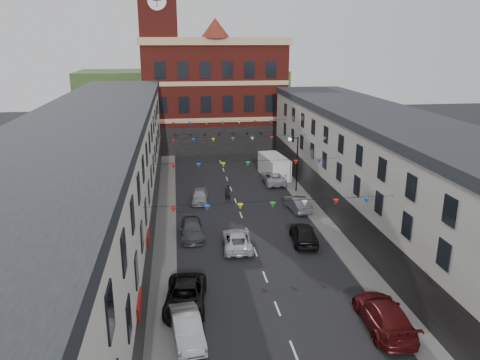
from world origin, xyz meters
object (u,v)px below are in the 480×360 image
street_lamp (295,157)px  car_left_c (185,296)px  car_right_c (384,315)px  car_right_f (273,178)px  white_van (274,167)px  car_left_e (200,196)px  car_right_d (304,234)px  car_left_b (187,328)px  car_left_d (192,229)px  pedestrian (228,194)px  car_right_e (297,203)px  moving_car (237,240)px

street_lamp → car_left_c: size_ratio=1.15×
car_right_c → car_right_f: car_right_c is taller
car_right_f → car_right_c: bearing=91.1°
street_lamp → white_van: (-0.95, 5.91, -2.62)m
car_left_e → car_right_d: size_ratio=0.85×
car_left_e → car_right_f: bearing=36.1°
car_left_b → car_left_e: 22.55m
car_left_e → car_right_d: (7.72, -11.02, 0.12)m
car_left_d → car_right_f: car_right_f is taller
car_right_d → pedestrian: bearing=-59.7°
car_right_e → white_van: bearing=-97.3°
car_right_d → car_right_f: bearing=-87.5°
car_left_b → car_left_d: 13.89m
car_left_c → car_left_d: car_left_c is taller
street_lamp → car_left_b: size_ratio=1.40×
car_right_d → moving_car: bearing=7.5°
car_left_c → pedestrian: 19.48m
car_left_b → car_right_d: bearing=42.8°
car_right_f → moving_car: car_right_f is taller
car_left_d → white_van: (10.31, 16.32, 0.62)m
car_right_e → car_right_f: size_ratio=0.84×
car_right_c → car_right_f: size_ratio=1.12×
street_lamp → car_left_b: bearing=-116.4°
white_van → car_left_b: bearing=-117.1°
street_lamp → car_right_d: street_lamp is taller
moving_car → white_van: size_ratio=0.82×
car_left_b → car_left_d: car_left_b is taller
car_right_d → pedestrian: (-4.90, 10.67, 0.10)m
car_left_d → car_right_e: size_ratio=1.10×
car_left_d → car_right_f: bearing=54.1°
car_left_c → car_left_e: size_ratio=1.35×
car_left_c → car_right_e: car_left_c is taller
street_lamp → white_van: street_lamp is taller
car_right_c → moving_car: car_right_c is taller
street_lamp → moving_car: (-7.84, -13.00, -3.24)m
pedestrian → car_left_d: bearing=-94.2°
car_left_d → car_right_e: bearing=25.0°
car_left_c → car_right_d: car_right_d is taller
street_lamp → pedestrian: street_lamp is taller
car_left_e → moving_car: size_ratio=0.82×
car_right_c → moving_car: 13.53m
car_left_e → car_right_c: (9.10, -22.90, 0.15)m
car_right_e → car_left_c: bearing=48.0°
street_lamp → car_left_d: 15.67m
car_left_b → car_left_e: (1.90, 22.47, -0.04)m
car_left_d → car_right_e: car_right_e is taller
car_right_c → car_right_d: bearing=-80.1°
car_left_e → pedestrian: (2.82, -0.35, 0.22)m
car_left_c → white_van: (11.10, 26.96, 0.56)m
car_left_c → pedestrian: bearing=81.7°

